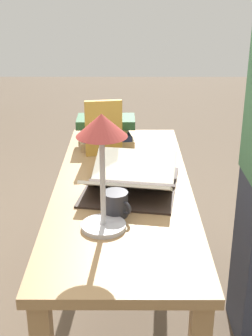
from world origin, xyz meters
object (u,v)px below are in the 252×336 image
object	(u,v)px
open_book	(131,181)
book_stack_tall	(106,131)
coffee_mug	(116,204)
book_standing_upright	(104,128)
reading_lamp	(102,144)

from	to	relation	value
open_book	book_stack_tall	world-z (taller)	book_stack_tall
open_book	book_stack_tall	bearing A→B (deg)	22.35
book_stack_tall	coffee_mug	distance (m)	0.77
open_book	book_stack_tall	xyz separation A→B (m)	(0.52, 0.12, 0.04)
book_standing_upright	reading_lamp	size ratio (longest dim) A/B	0.66
reading_lamp	coffee_mug	distance (m)	0.28
open_book	book_standing_upright	size ratio (longest dim) A/B	1.85
open_book	book_stack_tall	size ratio (longest dim) A/B	1.70
open_book	book_standing_upright	bearing A→B (deg)	27.97
book_standing_upright	book_stack_tall	bearing A→B (deg)	-10.99
reading_lamp	open_book	bearing A→B (deg)	-15.85
book_stack_tall	reading_lamp	distance (m)	0.89
coffee_mug	open_book	bearing A→B (deg)	-12.95
reading_lamp	book_stack_tall	bearing A→B (deg)	1.78
open_book	coffee_mug	distance (m)	0.25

